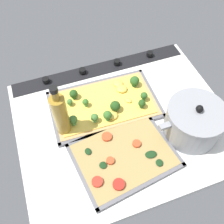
{
  "coord_description": "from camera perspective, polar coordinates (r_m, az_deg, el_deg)",
  "views": [
    {
      "loc": [
        22.25,
        48.46,
        78.93
      ],
      "look_at": [
        3.84,
        -2.54,
        4.0
      ],
      "focal_mm": 41.61,
      "sensor_mm": 36.0,
      "label": 1
    }
  ],
  "objects": [
    {
      "name": "broccoli_pizza",
      "position": [
        0.98,
        -1.39,
        2.0
      ],
      "size": [
        38.6,
        23.75,
        5.74
      ],
      "color": "tan",
      "rests_on": "baking_tray_front"
    },
    {
      "name": "stove_control_panel",
      "position": [
        1.12,
        -2.65,
        9.56
      ],
      "size": [
        73.73,
        7.0,
        2.6
      ],
      "color": "black",
      "rests_on": "ground_plane"
    },
    {
      "name": "oil_bottle",
      "position": [
        0.86,
        -11.2,
        -0.73
      ],
      "size": [
        5.0,
        5.0,
        23.32
      ],
      "color": "olive",
      "rests_on": "ground_plane"
    },
    {
      "name": "baking_tray_back",
      "position": [
        0.88,
        2.66,
        -9.57
      ],
      "size": [
        35.3,
        29.16,
        1.3
      ],
      "color": "slate",
      "rests_on": "ground_plane"
    },
    {
      "name": "baking_tray_front",
      "position": [
        0.99,
        -1.72,
        1.53
      ],
      "size": [
        41.07,
        26.22,
        1.3
      ],
      "color": "slate",
      "rests_on": "ground_plane"
    },
    {
      "name": "ground_plane",
      "position": [
        0.96,
        2.66,
        -2.44
      ],
      "size": [
        76.81,
        63.38,
        3.0
      ],
      "primitive_type": "cube",
      "color": "silver"
    },
    {
      "name": "cooking_pot",
      "position": [
        0.92,
        17.52,
        -2.0
      ],
      "size": [
        26.52,
        19.71,
        14.54
      ],
      "color": "gray",
      "rests_on": "ground_plane"
    },
    {
      "name": "veggie_pizza_back",
      "position": [
        0.87,
        2.52,
        -9.55
      ],
      "size": [
        32.6,
        26.46,
        1.9
      ],
      "color": "#A1874E",
      "rests_on": "baking_tray_back"
    }
  ]
}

